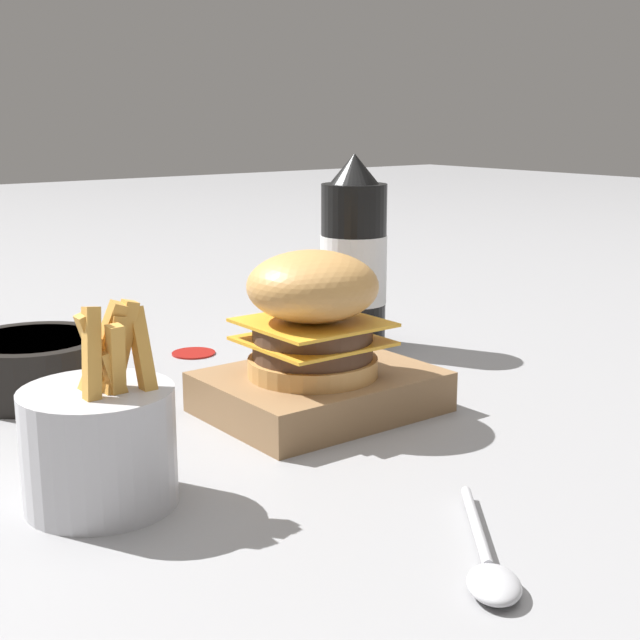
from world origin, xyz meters
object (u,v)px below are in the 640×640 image
at_px(burger, 313,313).
at_px(fries_basket, 100,442).
at_px(serving_board, 320,392).
at_px(side_bowl, 34,365).
at_px(spoon, 489,570).
at_px(ketchup_bottle, 354,261).

xyz_separation_m(burger, fries_basket, (-0.24, -0.06, -0.05)).
bearing_deg(serving_board, side_bowl, 132.55).
bearing_deg(side_bowl, spoon, -80.62).
height_order(side_bowl, spoon, side_bowl).
bearing_deg(side_bowl, ketchup_bottle, -6.31).
height_order(burger, fries_basket, burger).
xyz_separation_m(serving_board, side_bowl, (-0.19, 0.21, 0.01)).
xyz_separation_m(serving_board, spoon, (-0.11, -0.31, -0.01)).
bearing_deg(spoon, side_bowl, -131.13).
xyz_separation_m(serving_board, burger, (-0.01, -0.00, 0.08)).
distance_m(serving_board, ketchup_bottle, 0.26).
relative_size(serving_board, fries_basket, 1.37).
bearing_deg(side_bowl, serving_board, -47.45).
distance_m(fries_basket, spoon, 0.28).
height_order(serving_board, spoon, serving_board).
bearing_deg(ketchup_bottle, fries_basket, -151.03).
bearing_deg(burger, ketchup_bottle, 42.14).
relative_size(side_bowl, spoon, 1.12).
relative_size(serving_board, ketchup_bottle, 0.89).
bearing_deg(serving_board, spoon, -109.34).
bearing_deg(serving_board, fries_basket, -164.92).
xyz_separation_m(fries_basket, side_bowl, (0.05, 0.28, -0.02)).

